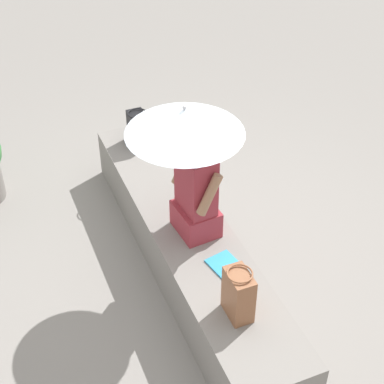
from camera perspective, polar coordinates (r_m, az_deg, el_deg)
name	(u,v)px	position (r m, az deg, el deg)	size (l,w,h in m)	color
ground_plane	(188,268)	(5.06, -0.34, -7.05)	(14.00, 14.00, 0.00)	gray
stone_bench	(188,247)	(4.90, -0.35, -5.16)	(3.09, 0.59, 0.46)	gray
person_seated	(196,190)	(4.47, 0.38, 0.20)	(0.49, 0.31, 0.90)	#992D38
parasol	(185,121)	(4.15, -0.69, 6.58)	(0.83, 0.83, 1.08)	#B7B7BC
handbag_black	(238,294)	(4.01, 4.33, -9.44)	(0.23, 0.17, 0.38)	brown
tote_bag_canvas	(138,128)	(5.60, -5.02, 5.92)	(0.24, 0.18, 0.32)	black
magazine	(227,267)	(4.43, 3.25, -6.93)	(0.28, 0.20, 0.01)	#339ED1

